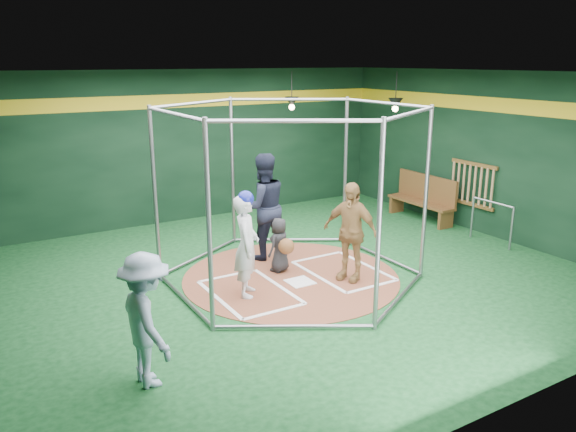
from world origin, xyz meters
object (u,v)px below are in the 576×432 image
batter_figure (247,244)px  umpire (263,206)px  visitor_leopard (350,231)px  dugout_bench (423,197)px

batter_figure → umpire: size_ratio=0.86×
batter_figure → umpire: 1.80m
batter_figure → umpire: umpire is taller
batter_figure → visitor_leopard: bearing=-9.6°
visitor_leopard → dugout_bench: 4.39m
dugout_bench → umpire: bearing=-174.8°
batter_figure → dugout_bench: bearing=18.2°
visitor_leopard → umpire: size_ratio=0.85×
umpire → batter_figure: bearing=59.2°
umpire → dugout_bench: (4.56, 0.41, -0.47)m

